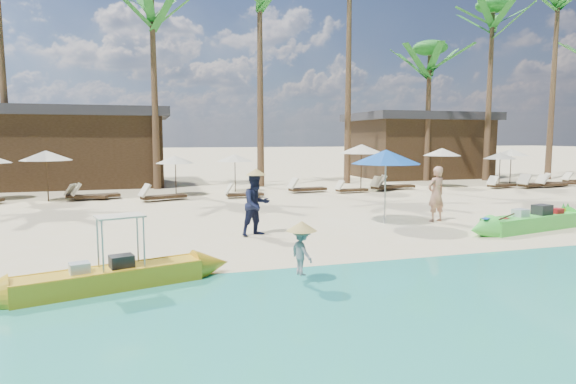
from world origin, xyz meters
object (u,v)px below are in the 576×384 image
object	(u,v)px
yellow_canoe	(111,278)
blue_umbrella	(386,157)
tourist	(436,194)
green_canoe	(532,222)

from	to	relation	value
yellow_canoe	blue_umbrella	size ratio (longest dim) A/B	2.15
yellow_canoe	blue_umbrella	world-z (taller)	blue_umbrella
yellow_canoe	tourist	distance (m)	10.50
tourist	blue_umbrella	xyz separation A→B (m)	(-1.75, 0.11, 1.20)
green_canoe	blue_umbrella	distance (m)	4.59
blue_umbrella	yellow_canoe	bearing A→B (deg)	-149.68
tourist	blue_umbrella	bearing A→B (deg)	-15.23
yellow_canoe	blue_umbrella	xyz separation A→B (m)	(7.75, 4.53, 1.87)
green_canoe	yellow_canoe	size ratio (longest dim) A/B	1.12
green_canoe	blue_umbrella	xyz separation A→B (m)	(-3.63, 2.13, 1.85)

